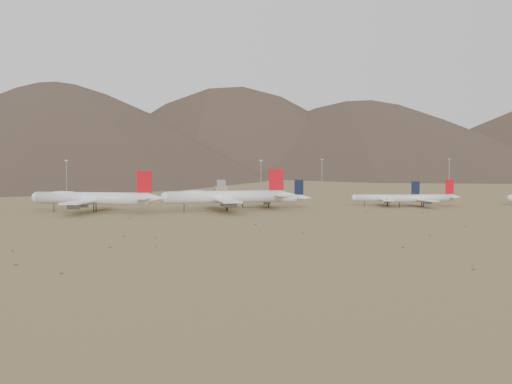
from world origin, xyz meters
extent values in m
plane|color=olive|center=(0.00, 0.00, 0.00)|extent=(3000.00, 3000.00, 0.00)
cylinder|color=white|center=(-51.79, 26.32, 7.36)|extent=(58.68, 27.55, 6.25)
sphere|color=white|center=(-80.01, 37.18, 7.36)|extent=(6.12, 6.12, 6.12)
cone|color=white|center=(-20.19, 14.15, 7.83)|extent=(12.18, 9.16, 5.62)
cube|color=white|center=(-52.92, 26.75, 6.42)|extent=(28.94, 55.20, 0.78)
cube|color=white|center=(-24.71, 15.89, 7.98)|extent=(12.64, 21.61, 0.37)
cube|color=red|center=(-25.84, 16.33, 16.02)|extent=(7.54, 3.35, 11.09)
cylinder|color=black|center=(-71.55, 33.92, 2.12)|extent=(0.40, 0.40, 4.23)
cylinder|color=black|center=(-50.11, 27.34, 2.12)|extent=(0.50, 0.50, 4.23)
cylinder|color=black|center=(-51.23, 24.42, 2.12)|extent=(0.50, 0.50, 4.23)
ellipsoid|color=white|center=(-66.47, 31.96, 9.08)|extent=(19.74, 11.32, 3.75)
cylinder|color=slate|center=(-48.94, 37.10, 4.87)|extent=(6.65, 4.80, 2.81)
cylinder|color=slate|center=(-56.91, 16.40, 4.87)|extent=(6.65, 4.80, 2.81)
cylinder|color=slate|center=(-45.36, 46.41, 4.87)|extent=(6.65, 4.80, 2.81)
cylinder|color=slate|center=(-60.49, 7.09, 4.87)|extent=(6.65, 4.80, 2.81)
cylinder|color=white|center=(16.25, 21.46, 7.48)|extent=(61.67, 8.15, 6.36)
sphere|color=white|center=(-14.49, 20.56, 7.48)|extent=(6.23, 6.23, 6.23)
cone|color=white|center=(50.68, 22.47, 7.96)|extent=(11.23, 6.04, 5.72)
cube|color=white|center=(15.02, 21.42, 6.53)|extent=(11.49, 56.65, 0.79)
cube|color=white|center=(45.76, 22.32, 8.12)|extent=(6.16, 21.58, 0.38)
cube|color=red|center=(44.54, 22.29, 16.30)|extent=(8.01, 0.81, 11.28)
cylinder|color=black|center=(-5.27, 20.83, 2.15)|extent=(0.41, 0.41, 4.31)
cylinder|color=black|center=(17.44, 23.08, 2.15)|extent=(0.51, 0.51, 4.31)
cylinder|color=black|center=(17.53, 19.91, 2.15)|extent=(0.51, 0.51, 4.31)
ellipsoid|color=white|center=(0.27, 20.99, 9.23)|extent=(19.81, 5.34, 3.81)
cylinder|color=slate|center=(14.69, 32.70, 4.96)|extent=(6.23, 3.04, 2.86)
cylinder|color=slate|center=(15.35, 10.15, 4.96)|extent=(6.23, 3.04, 2.86)
cylinder|color=slate|center=(14.40, 42.84, 4.96)|extent=(6.23, 3.04, 2.86)
cylinder|color=slate|center=(15.65, 0.01, 4.96)|extent=(6.23, 3.04, 2.86)
cylinder|color=white|center=(43.32, 39.28, 5.01)|extent=(39.17, 10.10, 4.23)
sphere|color=white|center=(24.06, 42.24, 5.01)|extent=(4.15, 4.15, 4.15)
cone|color=white|center=(64.90, 35.97, 5.33)|extent=(7.51, 4.83, 3.81)
cube|color=white|center=(42.55, 39.40, 4.38)|extent=(11.24, 33.97, 0.53)
cube|color=white|center=(61.82, 36.44, 5.43)|extent=(5.39, 13.08, 0.25)
cube|color=black|center=(61.05, 36.56, 11.30)|extent=(5.07, 1.15, 8.35)
cylinder|color=black|center=(29.84, 41.35, 1.45)|extent=(0.45, 0.45, 2.90)
cylinder|color=black|center=(44.26, 40.21, 1.45)|extent=(0.56, 0.56, 2.90)
cylinder|color=black|center=(43.93, 38.12, 1.45)|extent=(0.56, 0.56, 2.90)
cylinder|color=slate|center=(43.97, 48.65, 3.33)|extent=(4.14, 2.47, 1.90)
cylinder|color=slate|center=(41.13, 30.15, 3.33)|extent=(4.14, 2.47, 1.90)
cylinder|color=white|center=(112.38, 34.35, 4.62)|extent=(35.76, 12.69, 3.90)
sphere|color=white|center=(94.99, 38.80, 4.62)|extent=(3.82, 3.82, 3.82)
cone|color=white|center=(131.86, 29.35, 4.91)|extent=(7.13, 5.00, 3.51)
cube|color=white|center=(111.69, 34.52, 4.03)|extent=(13.21, 31.25, 0.49)
cube|color=white|center=(129.08, 30.07, 5.01)|extent=(6.04, 12.13, 0.23)
cube|color=black|center=(128.38, 30.24, 10.41)|extent=(4.61, 1.50, 7.70)
cylinder|color=black|center=(100.21, 37.47, 1.33)|extent=(0.41, 0.41, 2.67)
cylinder|color=black|center=(113.32, 35.11, 1.33)|extent=(0.51, 0.51, 2.67)
cylinder|color=black|center=(112.84, 33.22, 1.33)|extent=(0.51, 0.51, 2.67)
cylinder|color=slate|center=(113.83, 42.87, 3.07)|extent=(3.91, 2.59, 1.75)
cylinder|color=slate|center=(109.55, 26.18, 3.07)|extent=(3.91, 2.59, 1.75)
cylinder|color=white|center=(129.37, 24.49, 4.94)|extent=(38.54, 5.66, 4.17)
sphere|color=white|center=(110.18, 23.75, 4.94)|extent=(4.09, 4.09, 4.09)
cone|color=white|center=(150.86, 25.33, 5.25)|extent=(7.05, 4.02, 3.75)
cube|color=white|center=(128.60, 24.46, 4.31)|extent=(7.42, 33.14, 0.52)
cube|color=white|center=(147.79, 25.21, 5.36)|extent=(3.94, 12.64, 0.25)
cube|color=red|center=(147.02, 25.18, 11.14)|extent=(5.00, 0.57, 8.23)
cylinder|color=black|center=(115.93, 23.97, 1.43)|extent=(0.44, 0.44, 2.85)
cylinder|color=black|center=(130.09, 25.56, 1.43)|extent=(0.55, 0.55, 2.85)
cylinder|color=black|center=(130.18, 23.48, 1.43)|extent=(0.55, 0.55, 2.85)
cylinder|color=slate|center=(128.24, 33.67, 3.28)|extent=(3.91, 2.02, 1.88)
cylinder|color=slate|center=(128.96, 15.25, 3.28)|extent=(3.91, 2.02, 1.88)
sphere|color=white|center=(181.56, 18.74, 4.63)|extent=(3.83, 3.83, 3.83)
cube|color=gray|center=(30.00, 120.00, 4.00)|extent=(8.00, 8.00, 8.00)
cube|color=slate|center=(30.00, 120.00, 10.00)|extent=(6.00, 6.00, 4.00)
cylinder|color=gray|center=(-69.79, 127.20, 12.50)|extent=(0.50, 0.50, 25.00)
cube|color=gray|center=(-69.79, 127.20, 25.30)|extent=(2.00, 0.60, 0.80)
cylinder|color=gray|center=(53.37, 101.20, 12.50)|extent=(0.50, 0.50, 25.00)
cube|color=gray|center=(53.37, 101.20, 25.30)|extent=(2.00, 0.60, 0.80)
cylinder|color=gray|center=(104.12, 131.92, 12.50)|extent=(0.50, 0.50, 25.00)
cube|color=gray|center=(104.12, 131.92, 25.30)|extent=(2.00, 0.60, 0.80)
cylinder|color=gray|center=(201.80, 132.98, 12.50)|extent=(0.50, 0.50, 25.00)
cube|color=gray|center=(201.80, 132.98, 25.30)|extent=(2.00, 0.60, 0.80)
ellipsoid|color=olive|center=(-27.69, -20.89, 0.15)|extent=(0.50, 0.50, 0.30)
ellipsoid|color=olive|center=(102.85, -75.65, 0.32)|extent=(0.84, 0.84, 0.63)
ellipsoid|color=olive|center=(50.99, -129.41, 0.28)|extent=(0.96, 0.96, 0.55)
ellipsoid|color=olive|center=(-83.81, -31.59, 0.15)|extent=(0.51, 0.51, 0.30)
ellipsoid|color=olive|center=(14.38, -74.00, 0.18)|extent=(0.66, 0.66, 0.37)
ellipsoid|color=olive|center=(114.19, -10.42, 0.26)|extent=(0.91, 0.91, 0.52)
ellipsoid|color=olive|center=(-34.30, -9.15, 0.33)|extent=(0.83, 0.83, 0.66)
ellipsoid|color=olive|center=(-56.77, -156.91, 0.37)|extent=(0.86, 0.86, 0.75)
ellipsoid|color=olive|center=(52.37, -173.22, 0.25)|extent=(0.97, 0.97, 0.51)
ellipsoid|color=olive|center=(29.39, -83.75, 0.32)|extent=(0.84, 0.84, 0.64)
ellipsoid|color=olive|center=(-38.59, -79.99, 0.37)|extent=(0.92, 0.92, 0.73)
ellipsoid|color=olive|center=(-27.55, -85.92, 0.21)|extent=(0.81, 0.81, 0.42)
ellipsoid|color=olive|center=(-28.93, -111.00, 0.20)|extent=(0.69, 0.69, 0.40)
ellipsoid|color=olive|center=(75.31, -99.19, 0.26)|extent=(0.90, 0.90, 0.52)
ellipsoid|color=olive|center=(87.07, -0.74, 0.43)|extent=(0.99, 0.99, 0.86)
ellipsoid|color=olive|center=(-43.99, -109.16, 0.32)|extent=(0.87, 0.87, 0.64)
ellipsoid|color=olive|center=(-74.49, -111.29, 0.30)|extent=(0.85, 0.85, 0.61)
ellipsoid|color=olive|center=(-70.24, -139.26, 0.31)|extent=(1.02, 1.02, 0.62)
ellipsoid|color=olive|center=(17.94, -49.48, 0.37)|extent=(0.86, 0.86, 0.74)
camera|label=1|loc=(-45.19, -348.46, 32.78)|focal=50.00mm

